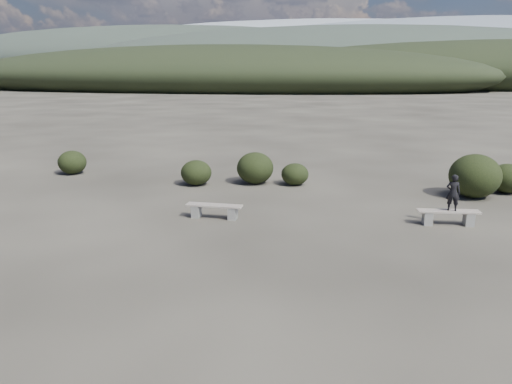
# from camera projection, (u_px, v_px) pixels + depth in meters

# --- Properties ---
(ground) EXTENTS (1200.00, 1200.00, 0.00)m
(ground) POSITION_uv_depth(u_px,v_px,m) (253.00, 288.00, 9.98)
(ground) COLOR #2C2822
(ground) RESTS_ON ground
(bench_left) EXTENTS (1.66, 0.39, 0.41)m
(bench_left) POSITION_uv_depth(u_px,v_px,m) (214.00, 210.00, 14.55)
(bench_left) COLOR gray
(bench_left) RESTS_ON ground
(bench_right) EXTENTS (1.72, 0.52, 0.42)m
(bench_right) POSITION_uv_depth(u_px,v_px,m) (448.00, 216.00, 13.93)
(bench_right) COLOR gray
(bench_right) RESTS_ON ground
(seated_person) EXTENTS (0.40, 0.29, 1.03)m
(seated_person) POSITION_uv_depth(u_px,v_px,m) (453.00, 193.00, 13.76)
(seated_person) COLOR black
(seated_person) RESTS_ON bench_right
(shrub_a) EXTENTS (1.15, 1.15, 0.94)m
(shrub_a) POSITION_uv_depth(u_px,v_px,m) (196.00, 173.00, 18.66)
(shrub_a) COLOR black
(shrub_a) RESTS_ON ground
(shrub_b) EXTENTS (1.39, 1.39, 1.19)m
(shrub_b) POSITION_uv_depth(u_px,v_px,m) (255.00, 168.00, 18.88)
(shrub_b) COLOR black
(shrub_b) RESTS_ON ground
(shrub_c) EXTENTS (1.03, 1.03, 0.82)m
(shrub_c) POSITION_uv_depth(u_px,v_px,m) (295.00, 174.00, 18.68)
(shrub_c) COLOR black
(shrub_c) RESTS_ON ground
(shrub_d) EXTENTS (1.69, 1.69, 1.48)m
(shrub_d) POSITION_uv_depth(u_px,v_px,m) (475.00, 176.00, 16.81)
(shrub_d) COLOR black
(shrub_d) RESTS_ON ground
(shrub_e) EXTENTS (1.24, 1.24, 1.03)m
(shrub_e) POSITION_uv_depth(u_px,v_px,m) (507.00, 178.00, 17.47)
(shrub_e) COLOR black
(shrub_e) RESTS_ON ground
(shrub_f) EXTENTS (1.14, 1.14, 0.97)m
(shrub_f) POSITION_uv_depth(u_px,v_px,m) (72.00, 162.00, 20.62)
(shrub_f) COLOR black
(shrub_f) RESTS_ON ground
(mountain_ridges) EXTENTS (500.00, 400.00, 56.00)m
(mountain_ridges) POSITION_uv_depth(u_px,v_px,m) (335.00, 57.00, 332.36)
(mountain_ridges) COLOR black
(mountain_ridges) RESTS_ON ground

